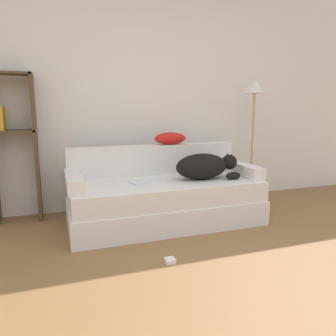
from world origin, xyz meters
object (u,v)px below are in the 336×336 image
object	(u,v)px
throw_pillow	(170,138)
floor_lamp	(254,104)
dog	(205,166)
laptop	(148,182)
power_adapter	(170,261)
bookshelf	(12,139)
couch	(165,202)

from	to	relation	value
throw_pillow	floor_lamp	world-z (taller)	floor_lamp
throw_pillow	floor_lamp	xyz separation A→B (m)	(1.10, 0.00, 0.39)
dog	throw_pillow	size ratio (longest dim) A/B	1.88
laptop	power_adapter	world-z (taller)	laptop
dog	floor_lamp	size ratio (longest dim) A/B	0.45
dog	laptop	size ratio (longest dim) A/B	1.82
dog	throw_pillow	world-z (taller)	throw_pillow
bookshelf	floor_lamp	world-z (taller)	bookshelf
dog	throw_pillow	bearing A→B (deg)	117.26
laptop	floor_lamp	xyz separation A→B (m)	(1.49, 0.41, 0.78)
dog	bookshelf	bearing A→B (deg)	161.17
throw_pillow	floor_lamp	bearing A→B (deg)	0.01
couch	power_adapter	bearing A→B (deg)	-106.57
bookshelf	floor_lamp	bearing A→B (deg)	-4.14
couch	throw_pillow	size ratio (longest dim) A/B	5.31
throw_pillow	floor_lamp	size ratio (longest dim) A/B	0.24
throw_pillow	couch	bearing A→B (deg)	-116.99
bookshelf	floor_lamp	xyz separation A→B (m)	(2.77, -0.20, 0.37)
throw_pillow	dog	bearing A→B (deg)	-62.74
couch	bookshelf	distance (m)	1.72
bookshelf	floor_lamp	distance (m)	2.80
couch	dog	xyz separation A→B (m)	(0.43, -0.06, 0.37)
dog	bookshelf	xyz separation A→B (m)	(-1.90, 0.65, 0.29)
laptop	floor_lamp	distance (m)	1.73
dog	throw_pillow	distance (m)	0.57
floor_lamp	bookshelf	bearing A→B (deg)	175.86
throw_pillow	power_adapter	size ratio (longest dim) A/B	4.76
laptop	throw_pillow	xyz separation A→B (m)	(0.38, 0.41, 0.39)
floor_lamp	laptop	bearing A→B (deg)	-164.51
couch	throw_pillow	bearing A→B (deg)	63.01
couch	laptop	xyz separation A→B (m)	(-0.19, -0.03, 0.24)
power_adapter	bookshelf	bearing A→B (deg)	129.23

